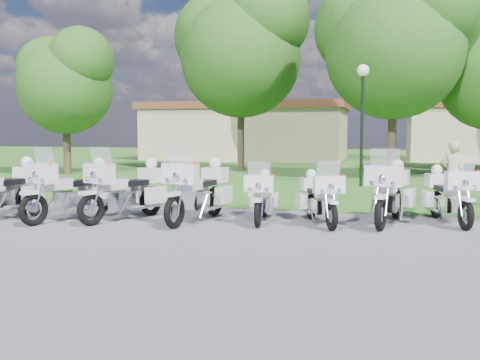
% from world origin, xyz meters
% --- Properties ---
extents(ground, '(100.00, 100.00, 0.00)m').
position_xyz_m(ground, '(0.00, 0.00, 0.00)').
color(ground, '#525257').
rests_on(ground, ground).
extents(grass_lawn, '(100.00, 48.00, 0.01)m').
position_xyz_m(grass_lawn, '(0.00, 27.00, 0.00)').
color(grass_lawn, '#2A6A21').
rests_on(grass_lawn, ground).
extents(motorcycle_0, '(1.02, 2.62, 1.76)m').
position_xyz_m(motorcycle_0, '(-4.98, 0.03, 0.74)').
color(motorcycle_0, black).
rests_on(motorcycle_0, ground).
extents(motorcycle_1, '(1.37, 2.48, 1.73)m').
position_xyz_m(motorcycle_1, '(-3.37, 0.44, 0.72)').
color(motorcycle_1, black).
rests_on(motorcycle_1, ground).
extents(motorcycle_2, '(1.40, 2.45, 1.72)m').
position_xyz_m(motorcycle_2, '(-2.13, 0.75, 0.72)').
color(motorcycle_2, black).
rests_on(motorcycle_2, ground).
extents(motorcycle_3, '(1.12, 2.59, 1.75)m').
position_xyz_m(motorcycle_3, '(-0.44, 0.97, 0.73)').
color(motorcycle_3, black).
rests_on(motorcycle_3, ground).
extents(motorcycle_4, '(0.85, 2.11, 1.42)m').
position_xyz_m(motorcycle_4, '(0.96, 1.32, 0.59)').
color(motorcycle_4, black).
rests_on(motorcycle_4, ground).
extents(motorcycle_5, '(1.23, 2.01, 1.44)m').
position_xyz_m(motorcycle_5, '(2.28, 1.32, 0.60)').
color(motorcycle_5, black).
rests_on(motorcycle_5, ground).
extents(motorcycle_6, '(1.14, 2.53, 1.71)m').
position_xyz_m(motorcycle_6, '(3.82, 1.75, 0.72)').
color(motorcycle_6, black).
rests_on(motorcycle_6, ground).
extents(motorcycle_7, '(1.14, 2.26, 1.55)m').
position_xyz_m(motorcycle_7, '(5.08, 2.20, 0.65)').
color(motorcycle_7, black).
rests_on(motorcycle_7, ground).
extents(lamp_post, '(0.44, 0.44, 4.50)m').
position_xyz_m(lamp_post, '(2.89, 9.74, 3.37)').
color(lamp_post, black).
rests_on(lamp_post, ground).
extents(tree_0, '(5.15, 4.40, 6.87)m').
position_xyz_m(tree_0, '(-10.99, 12.07, 4.55)').
color(tree_0, '#38281C').
rests_on(tree_0, ground).
extents(tree_1, '(7.39, 6.31, 9.85)m').
position_xyz_m(tree_1, '(-3.66, 16.86, 6.52)').
color(tree_1, '#38281C').
rests_on(tree_1, ground).
extents(tree_2, '(6.84, 5.84, 9.13)m').
position_xyz_m(tree_2, '(3.98, 13.47, 6.04)').
color(tree_2, '#38281C').
rests_on(tree_2, ground).
extents(building_west, '(14.56, 8.32, 4.10)m').
position_xyz_m(building_west, '(-6.00, 28.00, 2.07)').
color(building_west, tan).
rests_on(building_west, ground).
extents(bystander_a, '(0.67, 0.46, 1.79)m').
position_xyz_m(bystander_a, '(5.54, 5.31, 0.89)').
color(bystander_a, tan).
rests_on(bystander_a, ground).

